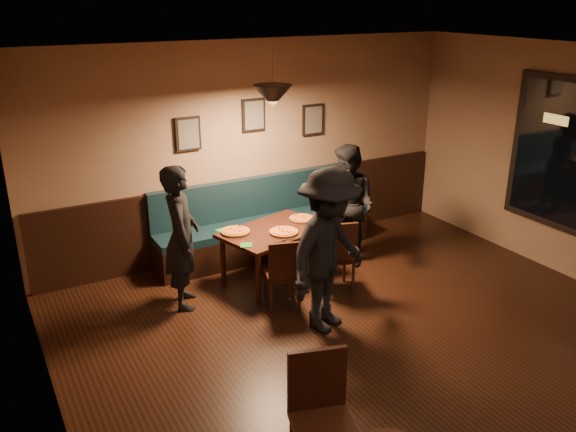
% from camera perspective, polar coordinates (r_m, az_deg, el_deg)
% --- Properties ---
extents(floor, '(7.00, 7.00, 0.00)m').
position_cam_1_polar(floor, '(5.78, 12.93, -14.94)').
color(floor, black).
rests_on(floor, ground).
extents(ceiling, '(7.00, 7.00, 0.00)m').
position_cam_1_polar(ceiling, '(4.77, 15.65, 13.73)').
color(ceiling, silver).
rests_on(ceiling, ground).
extents(wall_back, '(6.00, 0.00, 6.00)m').
position_cam_1_polar(wall_back, '(7.87, -3.37, 6.52)').
color(wall_back, '#8C704F').
rests_on(wall_back, ground).
extents(wall_left, '(0.00, 7.00, 7.00)m').
position_cam_1_polar(wall_left, '(3.89, -20.93, -10.28)').
color(wall_left, '#8C704F').
rests_on(wall_left, ground).
extents(wainscot, '(5.88, 0.06, 1.00)m').
position_cam_1_polar(wainscot, '(8.11, -3.14, 0.30)').
color(wainscot, black).
rests_on(wainscot, ground).
extents(booth_bench, '(3.00, 0.60, 1.00)m').
position_cam_1_polar(booth_bench, '(7.89, -2.28, -0.30)').
color(booth_bench, '#0F232D').
rests_on(booth_bench, ground).
extents(picture_left, '(0.32, 0.04, 0.42)m').
position_cam_1_polar(picture_left, '(7.44, -9.61, 7.81)').
color(picture_left, black).
rests_on(picture_left, wall_back).
extents(picture_center, '(0.32, 0.04, 0.42)m').
position_cam_1_polar(picture_center, '(7.75, -3.34, 9.70)').
color(picture_center, black).
rests_on(picture_center, wall_back).
extents(picture_right, '(0.32, 0.04, 0.42)m').
position_cam_1_polar(picture_right, '(8.21, 2.41, 9.26)').
color(picture_right, black).
rests_on(picture_right, wall_back).
extents(pendant_lamp, '(0.44, 0.44, 0.25)m').
position_cam_1_polar(pendant_lamp, '(6.67, -1.50, 11.45)').
color(pendant_lamp, black).
rests_on(pendant_lamp, ceiling).
extents(dining_table, '(1.40, 1.09, 0.66)m').
position_cam_1_polar(dining_table, '(7.23, -1.36, -3.74)').
color(dining_table, black).
rests_on(dining_table, floor).
extents(chair_near_left, '(0.46, 0.46, 0.84)m').
position_cam_1_polar(chair_near_left, '(6.59, -0.56, -5.42)').
color(chair_near_left, black).
rests_on(chair_near_left, floor).
extents(chair_near_right, '(0.51, 0.51, 0.91)m').
position_cam_1_polar(chair_near_right, '(6.95, 4.57, -3.73)').
color(chair_near_right, black).
rests_on(chair_near_right, floor).
extents(diner_left, '(0.56, 0.69, 1.64)m').
position_cam_1_polar(diner_left, '(6.58, -10.23, -2.02)').
color(diner_left, black).
rests_on(diner_left, floor).
extents(diner_right, '(0.79, 0.90, 1.57)m').
position_cam_1_polar(diner_right, '(7.56, 5.81, 0.97)').
color(diner_right, black).
rests_on(diner_right, floor).
extents(diner_front, '(1.29, 1.05, 1.74)m').
position_cam_1_polar(diner_front, '(6.01, 3.93, -3.36)').
color(diner_front, black).
rests_on(diner_front, floor).
extents(pizza_a, '(0.35, 0.35, 0.04)m').
position_cam_1_polar(pizza_a, '(7.02, -5.09, -1.47)').
color(pizza_a, orange).
rests_on(pizza_a, dining_table).
extents(pizza_b, '(0.40, 0.40, 0.04)m').
position_cam_1_polar(pizza_b, '(6.98, -0.42, -1.53)').
color(pizza_b, gold).
rests_on(pizza_b, dining_table).
extents(pizza_c, '(0.33, 0.33, 0.04)m').
position_cam_1_polar(pizza_c, '(7.40, 1.35, -0.23)').
color(pizza_c, '#C37924').
rests_on(pizza_c, dining_table).
extents(soda_glass, '(0.09, 0.09, 0.15)m').
position_cam_1_polar(soda_glass, '(7.13, 3.76, -0.57)').
color(soda_glass, black).
rests_on(soda_glass, dining_table).
extents(tabasco_bottle, '(0.03, 0.03, 0.11)m').
position_cam_1_polar(tabasco_bottle, '(7.34, 2.57, -0.14)').
color(tabasco_bottle, '#A00510').
rests_on(tabasco_bottle, dining_table).
extents(napkin_a, '(0.16, 0.16, 0.01)m').
position_cam_1_polar(napkin_a, '(7.11, -6.28, -1.38)').
color(napkin_a, '#1D6F2F').
rests_on(napkin_a, dining_table).
extents(napkin_b, '(0.17, 0.17, 0.01)m').
position_cam_1_polar(napkin_b, '(6.67, -4.05, -2.80)').
color(napkin_b, '#1E7428').
rests_on(napkin_b, dining_table).
extents(cutlery_set, '(0.19, 0.03, 0.00)m').
position_cam_1_polar(cutlery_set, '(6.76, -0.44, -2.45)').
color(cutlery_set, silver).
rests_on(cutlery_set, dining_table).
extents(cafe_chair_far, '(0.54, 0.54, 0.98)m').
position_cam_1_polar(cafe_chair_far, '(4.39, 3.45, -19.41)').
color(cafe_chair_far, black).
rests_on(cafe_chair_far, floor).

